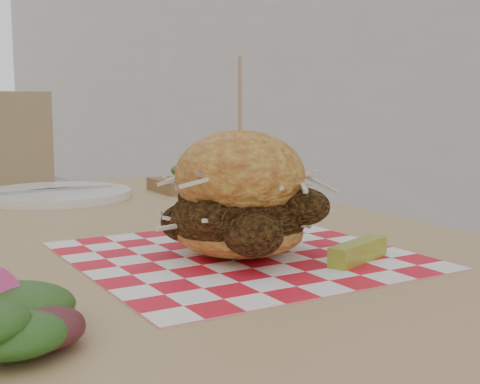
{
  "coord_description": "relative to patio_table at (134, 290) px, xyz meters",
  "views": [
    {
      "loc": [
        -0.15,
        -0.99,
        0.93
      ],
      "look_at": [
        0.23,
        -0.34,
        0.82
      ],
      "focal_mm": 50.0,
      "sensor_mm": 36.0,
      "label": 1
    }
  ],
  "objects": [
    {
      "name": "sandwich",
      "position": [
        0.06,
        -0.19,
        0.14
      ],
      "size": [
        0.2,
        0.2,
        0.22
      ],
      "color": "gold",
      "rests_on": "paper_liner"
    },
    {
      "name": "place_setting",
      "position": [
        0.0,
        0.37,
        0.09
      ],
      "size": [
        0.27,
        0.27,
        0.02
      ],
      "color": "white",
      "rests_on": "patio_table"
    },
    {
      "name": "paper_liner",
      "position": [
        0.06,
        -0.19,
        0.08
      ],
      "size": [
        0.36,
        0.36,
        0.0
      ],
      "primitive_type": "cube",
      "color": "red",
      "rests_on": "patio_table"
    },
    {
      "name": "patio_table",
      "position": [
        0.0,
        0.0,
        0.0
      ],
      "size": [
        0.8,
        1.2,
        0.75
      ],
      "color": "tan",
      "rests_on": "ground"
    },
    {
      "name": "kraft_tray",
      "position": [
        0.26,
        0.34,
        0.1
      ],
      "size": [
        0.15,
        0.12,
        0.06
      ],
      "color": "olive",
      "rests_on": "patio_table"
    },
    {
      "name": "pickle_spear",
      "position": [
        0.15,
        -0.28,
        0.09
      ],
      "size": [
        0.1,
        0.05,
        0.02
      ],
      "primitive_type": "cube",
      "rotation": [
        0.0,
        0.0,
        0.36
      ],
      "color": "#A5A931",
      "rests_on": "paper_liner"
    }
  ]
}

